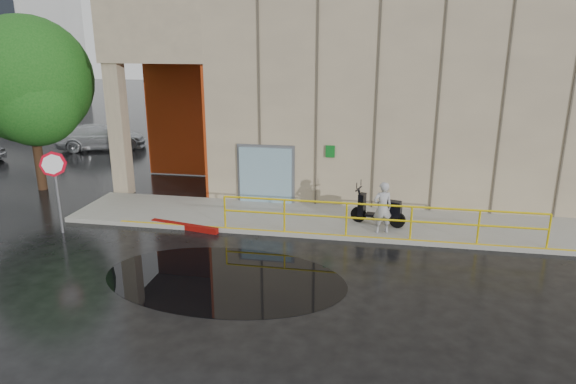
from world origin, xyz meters
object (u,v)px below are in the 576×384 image
at_px(stop_sign, 55,174).
at_px(car_c, 101,137).
at_px(red_curb, 184,226).
at_px(person, 382,208).
at_px(tree_near, 29,85).
at_px(scooter, 379,201).

height_order(stop_sign, car_c, stop_sign).
bearing_deg(car_c, red_curb, -165.12).
distance_m(person, tree_near, 14.00).
bearing_deg(stop_sign, car_c, 93.95).
xyz_separation_m(red_curb, tree_near, (-7.15, 3.14, 4.06)).
bearing_deg(car_c, tree_near, 168.66).
distance_m(stop_sign, tree_near, 5.88).
bearing_deg(person, scooter, -100.44).
xyz_separation_m(person, stop_sign, (-9.85, -1.44, 0.95)).
relative_size(stop_sign, tree_near, 0.39).
bearing_deg(tree_near, car_c, 103.32).
bearing_deg(red_curb, car_c, 129.54).
bearing_deg(tree_near, stop_sign, -49.87).
bearing_deg(person, car_c, -53.95).
distance_m(scooter, red_curb, 6.26).
relative_size(scooter, car_c, 0.38).
bearing_deg(person, tree_near, -30.91).
xyz_separation_m(person, scooter, (-0.10, 0.66, -0.02)).
distance_m(stop_sign, car_c, 13.09).
relative_size(person, red_curb, 0.67).
bearing_deg(red_curb, scooter, 10.12).
xyz_separation_m(scooter, car_c, (-15.08, 9.79, -0.25)).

